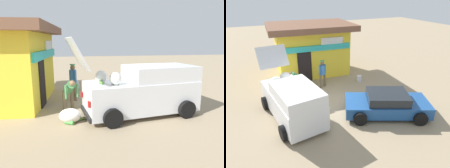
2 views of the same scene
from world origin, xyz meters
TOP-DOWN VIEW (x-y plane):
  - ground_plane at (0.00, 0.00)m, footprint 60.00×60.00m
  - storefront_bar at (0.86, 4.99)m, footprint 6.02×4.53m
  - delivery_van at (-1.85, -0.55)m, footprint 2.57×5.01m
  - parked_sedan at (2.41, -2.06)m, footprint 4.38×3.33m
  - vendor_standing at (0.65, 2.15)m, footprint 0.53×0.45m
  - customer_bending at (-1.01, 2.28)m, footprint 0.77×0.67m
  - unloaded_banana_pile at (-2.25, 2.27)m, footprint 0.70×0.90m
  - paint_bucket at (3.18, 1.96)m, footprint 0.33×0.33m

SIDE VIEW (x-z plane):
  - ground_plane at x=0.00m, z-range 0.00..0.00m
  - paint_bucket at x=3.18m, z-range 0.00..0.41m
  - unloaded_banana_pile at x=-2.25m, z-range -0.01..0.49m
  - parked_sedan at x=2.41m, z-range -0.02..1.13m
  - customer_bending at x=-1.01m, z-range 0.16..1.49m
  - delivery_van at x=-1.85m, z-range -0.52..2.41m
  - vendor_standing at x=0.65m, z-range 0.13..1.87m
  - storefront_bar at x=0.86m, z-range 0.09..3.63m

